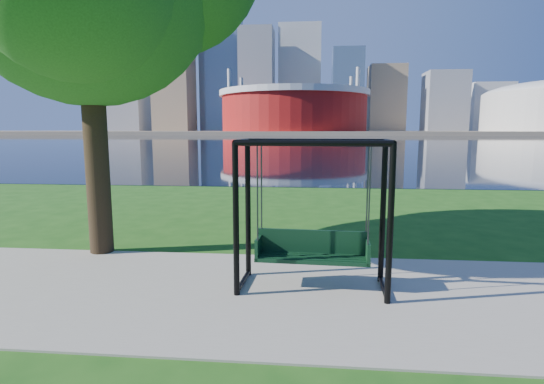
# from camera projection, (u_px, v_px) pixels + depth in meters

# --- Properties ---
(ground) EXTENTS (900.00, 900.00, 0.00)m
(ground) POSITION_uv_depth(u_px,v_px,m) (276.00, 283.00, 7.11)
(ground) COLOR #1E5114
(ground) RESTS_ON ground
(path) EXTENTS (120.00, 4.00, 0.03)m
(path) POSITION_uv_depth(u_px,v_px,m) (273.00, 294.00, 6.62)
(path) COLOR #9E937F
(path) RESTS_ON ground
(river) EXTENTS (900.00, 180.00, 0.02)m
(river) POSITION_uv_depth(u_px,v_px,m) (310.00, 140.00, 107.59)
(river) COLOR black
(river) RESTS_ON ground
(far_bank) EXTENTS (900.00, 228.00, 2.00)m
(far_bank) POSITION_uv_depth(u_px,v_px,m) (312.00, 132.00, 308.39)
(far_bank) COLOR #937F60
(far_bank) RESTS_ON ground
(stadium) EXTENTS (83.00, 83.00, 32.00)m
(stadium) POSITION_uv_depth(u_px,v_px,m) (294.00, 109.00, 237.48)
(stadium) COLOR maroon
(stadium) RESTS_ON far_bank
(skyline) EXTENTS (392.00, 66.00, 96.50)m
(skyline) POSITION_uv_depth(u_px,v_px,m) (307.00, 85.00, 316.94)
(skyline) COLOR gray
(skyline) RESTS_ON far_bank
(swing) EXTENTS (2.40, 1.12, 2.41)m
(swing) POSITION_uv_depth(u_px,v_px,m) (313.00, 218.00, 6.70)
(swing) COLOR black
(swing) RESTS_ON ground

